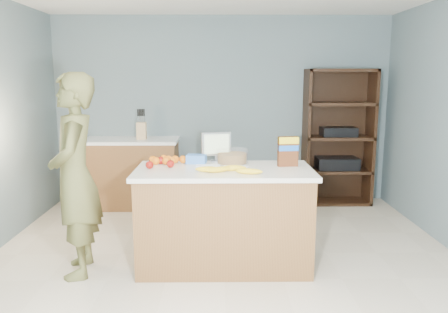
{
  "coord_description": "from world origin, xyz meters",
  "views": [
    {
      "loc": [
        -0.05,
        -3.46,
        1.69
      ],
      "look_at": [
        0.0,
        0.35,
        1.0
      ],
      "focal_mm": 35.0,
      "sensor_mm": 36.0,
      "label": 1
    }
  ],
  "objects_px": {
    "counter_peninsula": "(224,221)",
    "person": "(75,176)",
    "cereal_box": "(288,149)",
    "shelving_unit": "(337,140)",
    "tv": "(216,145)"
  },
  "relations": [
    {
      "from": "counter_peninsula",
      "to": "person",
      "type": "distance_m",
      "value": 1.35
    },
    {
      "from": "cereal_box",
      "to": "shelving_unit",
      "type": "bearing_deg",
      "value": 63.4
    },
    {
      "from": "counter_peninsula",
      "to": "person",
      "type": "xyz_separation_m",
      "value": [
        -1.27,
        -0.13,
        0.45
      ]
    },
    {
      "from": "counter_peninsula",
      "to": "person",
      "type": "relative_size",
      "value": 0.9
    },
    {
      "from": "person",
      "to": "tv",
      "type": "xyz_separation_m",
      "value": [
        1.2,
        0.46,
        0.19
      ]
    },
    {
      "from": "person",
      "to": "cereal_box",
      "type": "xyz_separation_m",
      "value": [
        1.84,
        0.24,
        0.19
      ]
    },
    {
      "from": "tv",
      "to": "cereal_box",
      "type": "relative_size",
      "value": 1.05
    },
    {
      "from": "counter_peninsula",
      "to": "cereal_box",
      "type": "xyz_separation_m",
      "value": [
        0.58,
        0.11,
        0.64
      ]
    },
    {
      "from": "shelving_unit",
      "to": "tv",
      "type": "relative_size",
      "value": 6.38
    },
    {
      "from": "shelving_unit",
      "to": "counter_peninsula",
      "type": "bearing_deg",
      "value": -127.11
    },
    {
      "from": "shelving_unit",
      "to": "cereal_box",
      "type": "bearing_deg",
      "value": -116.6
    },
    {
      "from": "counter_peninsula",
      "to": "cereal_box",
      "type": "relative_size",
      "value": 5.82
    },
    {
      "from": "counter_peninsula",
      "to": "shelving_unit",
      "type": "bearing_deg",
      "value": 52.89
    },
    {
      "from": "shelving_unit",
      "to": "tv",
      "type": "height_order",
      "value": "shelving_unit"
    },
    {
      "from": "tv",
      "to": "cereal_box",
      "type": "height_order",
      "value": "tv"
    }
  ]
}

